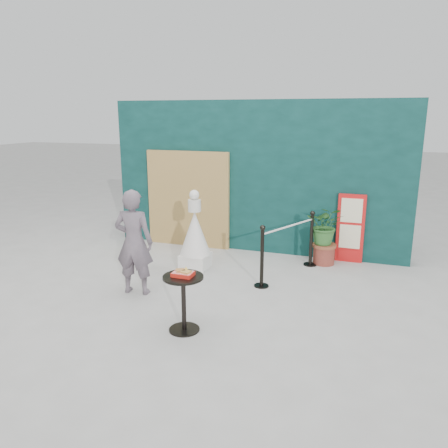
# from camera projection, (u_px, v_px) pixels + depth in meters

# --- Properties ---
(ground) EXTENTS (60.00, 60.00, 0.00)m
(ground) POSITION_uv_depth(u_px,v_px,m) (197.00, 311.00, 6.22)
(ground) COLOR #ADAAA5
(ground) RESTS_ON ground
(back_wall) EXTENTS (6.00, 0.30, 3.00)m
(back_wall) POSITION_uv_depth(u_px,v_px,m) (256.00, 177.00, 8.73)
(back_wall) COLOR #092B28
(back_wall) RESTS_ON ground
(bamboo_fence) EXTENTS (1.80, 0.08, 2.00)m
(bamboo_fence) POSITION_uv_depth(u_px,v_px,m) (188.00, 199.00, 9.11)
(bamboo_fence) COLOR tan
(bamboo_fence) RESTS_ON ground
(woman) EXTENTS (0.65, 0.47, 1.65)m
(woman) POSITION_uv_depth(u_px,v_px,m) (134.00, 242.00, 6.68)
(woman) COLOR #665761
(woman) RESTS_ON ground
(menu_board) EXTENTS (0.50, 0.07, 1.30)m
(menu_board) POSITION_uv_depth(u_px,v_px,m) (350.00, 228.00, 8.16)
(menu_board) COLOR red
(menu_board) RESTS_ON ground
(statue) EXTENTS (0.56, 0.56, 1.44)m
(statue) POSITION_uv_depth(u_px,v_px,m) (195.00, 237.00, 7.85)
(statue) COLOR white
(statue) RESTS_ON ground
(cafe_table) EXTENTS (0.52, 0.52, 0.75)m
(cafe_table) POSITION_uv_depth(u_px,v_px,m) (184.00, 295.00, 5.56)
(cafe_table) COLOR black
(cafe_table) RESTS_ON ground
(food_basket) EXTENTS (0.26, 0.19, 0.11)m
(food_basket) POSITION_uv_depth(u_px,v_px,m) (183.00, 273.00, 5.49)
(food_basket) COLOR red
(food_basket) RESTS_ON cafe_table
(planter) EXTENTS (0.65, 0.56, 1.10)m
(planter) POSITION_uv_depth(u_px,v_px,m) (325.00, 231.00, 8.05)
(planter) COLOR brown
(planter) RESTS_ON ground
(stanchion_barrier) EXTENTS (0.84, 1.54, 1.03)m
(stanchion_barrier) POSITION_uv_depth(u_px,v_px,m) (288.00, 248.00, 7.50)
(stanchion_barrier) COLOR black
(stanchion_barrier) RESTS_ON ground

